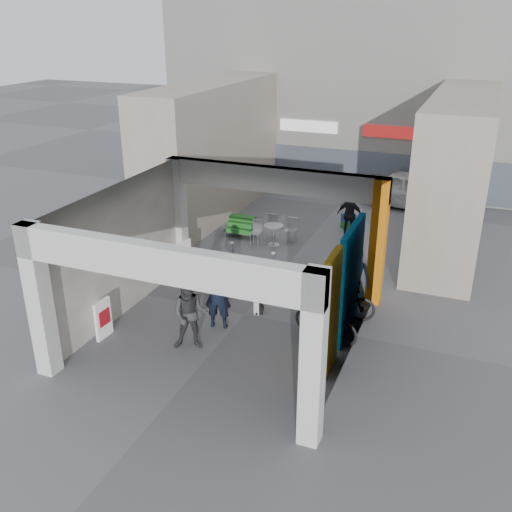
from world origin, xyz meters
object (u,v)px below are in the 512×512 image
at_px(produce_stand, 241,229).
at_px(man_elderly, 355,274).
at_px(bicycle_front, 337,300).
at_px(man_with_dog, 218,294).
at_px(man_crates, 350,215).
at_px(bicycle_rear, 326,320).
at_px(border_collie, 258,305).
at_px(white_van, 418,191).
at_px(man_back_turned, 190,315).
at_px(cafe_set, 273,234).

bearing_deg(produce_stand, man_elderly, -32.82).
height_order(man_elderly, bicycle_front, man_elderly).
xyz_separation_m(man_with_dog, man_crates, (1.59, 7.50, -0.12)).
height_order(man_elderly, bicycle_rear, man_elderly).
bearing_deg(man_with_dog, border_collie, -136.21).
bearing_deg(man_with_dog, white_van, -118.70).
relative_size(border_collie, man_crates, 0.37).
relative_size(produce_stand, man_crates, 0.70).
xyz_separation_m(man_elderly, bicycle_front, (-0.19, -1.07, -0.32)).
height_order(man_with_dog, bicycle_front, man_with_dog).
xyz_separation_m(man_with_dog, man_back_turned, (-0.16, -1.14, -0.03)).
relative_size(border_collie, man_elderly, 0.36).
distance_m(border_collie, man_crates, 6.57).
height_order(man_with_dog, bicycle_rear, man_with_dog).
xyz_separation_m(man_back_turned, man_crates, (1.75, 8.64, -0.08)).
height_order(bicycle_rear, white_van, white_van).
distance_m(man_with_dog, bicycle_rear, 2.74).
xyz_separation_m(bicycle_front, white_van, (0.74, 10.07, 0.22)).
relative_size(bicycle_front, white_van, 0.45).
bearing_deg(man_elderly, produce_stand, 140.55).
relative_size(cafe_set, border_collie, 2.35).
relative_size(man_with_dog, bicycle_rear, 1.06).
relative_size(produce_stand, bicycle_front, 0.57).
height_order(man_crates, bicycle_front, man_crates).
bearing_deg(man_back_turned, white_van, 54.50).
bearing_deg(man_elderly, man_back_turned, -132.99).
relative_size(cafe_set, produce_stand, 1.26).
distance_m(cafe_set, bicycle_front, 5.61).
xyz_separation_m(produce_stand, man_with_dog, (1.96, -6.04, 0.63)).
bearing_deg(cafe_set, bicycle_rear, -58.59).
xyz_separation_m(cafe_set, bicycle_rear, (3.41, -5.59, 0.22)).
relative_size(bicycle_rear, white_van, 0.40).
distance_m(man_with_dog, man_crates, 7.67).
distance_m(border_collie, bicycle_front, 2.08).
height_order(cafe_set, man_elderly, man_elderly).
bearing_deg(man_back_turned, border_collie, 48.76).
xyz_separation_m(cafe_set, white_van, (4.15, 5.61, 0.43)).
bearing_deg(white_van, produce_stand, 148.37).
xyz_separation_m(man_with_dog, man_elderly, (2.86, 2.61, -0.08)).
bearing_deg(cafe_set, white_van, 53.53).
bearing_deg(produce_stand, bicycle_rear, -47.96).
distance_m(produce_stand, man_elderly, 5.94).
height_order(produce_stand, man_with_dog, man_with_dog).
distance_m(bicycle_front, bicycle_rear, 1.13).
xyz_separation_m(man_elderly, white_van, (0.55, 9.00, -0.10)).
distance_m(bicycle_front, white_van, 10.10).
relative_size(cafe_set, man_elderly, 0.84).
bearing_deg(bicycle_rear, white_van, 11.18).
distance_m(man_crates, bicycle_front, 6.06).
bearing_deg(man_elderly, bicycle_front, -104.14).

